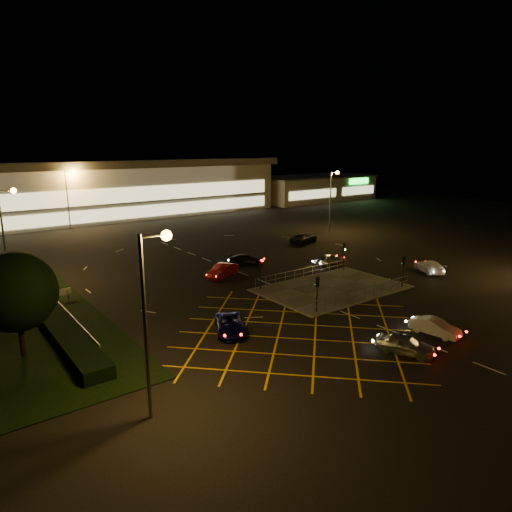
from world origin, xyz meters
TOP-DOWN VIEW (x-y plane):
  - ground at (0.00, 0.00)m, footprint 180.00×180.00m
  - pedestrian_island at (2.00, -2.00)m, footprint 14.00×9.00m
  - hedge at (-23.00, 6.00)m, footprint 2.00×26.00m
  - supermarket at (0.00, 61.95)m, footprint 72.00×26.50m
  - retail_unit_a at (46.00, 53.97)m, footprint 18.80×14.80m
  - retail_unit_b at (62.00, 53.96)m, footprint 14.80×14.80m
  - streetlight_sw at (-21.56, -12.00)m, footprint 1.78×0.56m
  - streetlight_nw at (-23.56, 18.00)m, footprint 1.78×0.56m
  - streetlight_ne at (24.44, 20.00)m, footprint 1.78×0.56m
  - streetlight_far_left at (-9.56, 48.00)m, footprint 1.78×0.56m
  - streetlight_far_right at (30.44, 50.00)m, footprint 1.78×0.56m
  - signal_sw at (-4.00, -5.99)m, footprint 0.28×0.30m
  - signal_se at (8.00, -5.99)m, footprint 0.28×0.30m
  - signal_nw at (-4.00, 1.99)m, footprint 0.28×0.30m
  - signal_ne at (8.00, 1.99)m, footprint 0.28×0.30m
  - tree_e at (-26.00, 0.00)m, footprint 5.40×5.40m
  - car_near_silver at (-4.60, -15.40)m, footprint 2.83×4.26m
  - car_queue_white at (0.03, -14.76)m, footprint 1.81×3.91m
  - car_left_blue at (-12.35, -5.08)m, footprint 4.02×5.06m
  - car_far_dkgrey at (0.54, 10.87)m, footprint 4.32×4.27m
  - car_right_silver at (8.63, 5.00)m, footprint 4.05×1.73m
  - car_circ_red at (-4.62, 8.13)m, footprint 4.70×3.24m
  - car_east_grey at (14.78, 16.14)m, footprint 5.65×3.89m
  - car_approach_white at (15.48, -4.19)m, footprint 3.89×4.94m

SIDE VIEW (x-z plane):
  - ground at x=0.00m, z-range 0.00..0.00m
  - pedestrian_island at x=2.00m, z-range 0.00..0.12m
  - hedge at x=-23.00m, z-range 0.00..1.00m
  - car_queue_white at x=0.03m, z-range 0.00..1.24m
  - car_far_dkgrey at x=0.54m, z-range 0.00..1.25m
  - car_left_blue at x=-12.35m, z-range 0.00..1.28m
  - car_approach_white at x=15.48m, z-range 0.00..1.34m
  - car_near_silver at x=-4.60m, z-range 0.00..1.35m
  - car_right_silver at x=8.63m, z-range 0.00..1.37m
  - car_east_grey at x=14.78m, z-range 0.00..1.43m
  - car_circ_red at x=-4.62m, z-range 0.00..1.47m
  - signal_sw at x=-4.00m, z-range 0.79..3.94m
  - signal_se at x=8.00m, z-range 0.79..3.94m
  - signal_nw at x=-4.00m, z-range 0.79..3.94m
  - signal_ne at x=8.00m, z-range 0.79..3.94m
  - retail_unit_a at x=46.00m, z-range 0.04..6.39m
  - retail_unit_b at x=62.00m, z-range 0.05..6.40m
  - tree_e at x=-26.00m, z-range 0.97..8.32m
  - supermarket at x=0.00m, z-range 0.06..10.56m
  - streetlight_sw at x=-21.56m, z-range 1.55..11.58m
  - streetlight_nw at x=-23.56m, z-range 1.55..11.58m
  - streetlight_ne at x=24.44m, z-range 1.55..11.58m
  - streetlight_far_left at x=-9.56m, z-range 1.55..11.58m
  - streetlight_far_right at x=30.44m, z-range 1.55..11.58m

